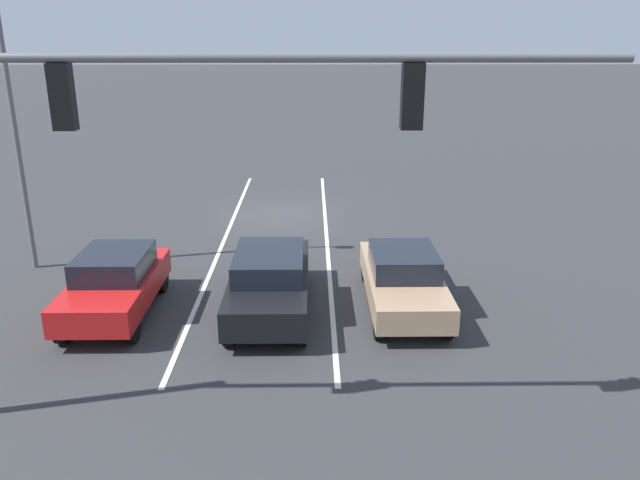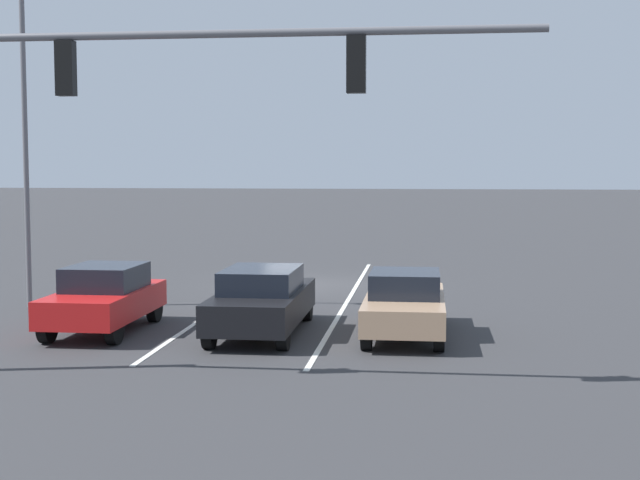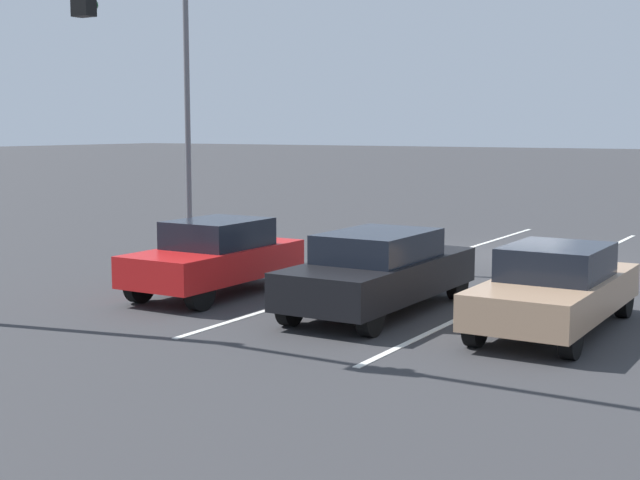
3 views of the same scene
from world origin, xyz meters
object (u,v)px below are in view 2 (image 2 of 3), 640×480
object	(u,v)px
car_red_rightlane_front	(104,297)
car_black_midlane_front	(262,300)
car_tan_leftlane_front	(405,303)
traffic_signal_gantry	(73,107)
street_lamp_right_shoulder	(32,116)

from	to	relation	value
car_red_rightlane_front	car_black_midlane_front	world-z (taller)	car_red_rightlane_front
car_tan_leftlane_front	traffic_signal_gantry	distance (m)	8.45
car_red_rightlane_front	street_lamp_right_shoulder	xyz separation A→B (m)	(3.06, -3.16, 4.31)
car_tan_leftlane_front	car_black_midlane_front	bearing A→B (deg)	2.92
car_black_midlane_front	car_tan_leftlane_front	bearing A→B (deg)	-177.08
car_red_rightlane_front	traffic_signal_gantry	xyz separation A→B (m)	(-1.15, 4.39, 4.01)
traffic_signal_gantry	car_red_rightlane_front	bearing A→B (deg)	-75.32
traffic_signal_gantry	street_lamp_right_shoulder	xyz separation A→B (m)	(4.21, -7.55, 0.30)
car_tan_leftlane_front	street_lamp_right_shoulder	world-z (taller)	street_lamp_right_shoulder
car_tan_leftlane_front	car_black_midlane_front	xyz separation A→B (m)	(3.21, 0.16, 0.04)
car_red_rightlane_front	car_tan_leftlane_front	bearing A→B (deg)	-177.04
car_black_midlane_front	street_lamp_right_shoulder	xyz separation A→B (m)	(6.69, -2.97, 4.33)
car_red_rightlane_front	traffic_signal_gantry	size ratio (longest dim) A/B	0.34
traffic_signal_gantry	street_lamp_right_shoulder	bearing A→B (deg)	-60.84
car_tan_leftlane_front	street_lamp_right_shoulder	size ratio (longest dim) A/B	0.51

